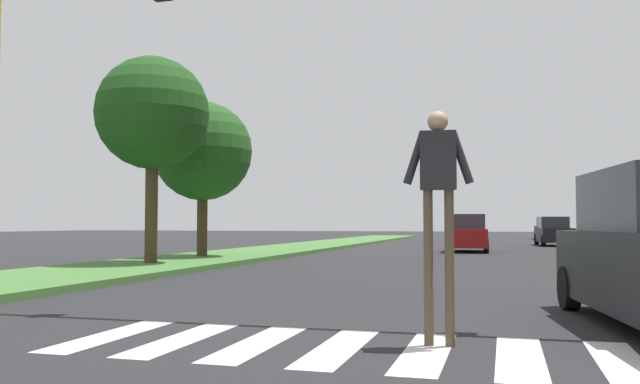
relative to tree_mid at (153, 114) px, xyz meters
The scene contains 10 objects.
ground_plane 15.74m from the tree_mid, 53.14° to the left, with size 140.00×140.00×0.00m, color #262628.
crosswalk 14.31m from the tree_mid, 48.27° to the right, with size 7.65×2.20×0.01m.
median_strip 10.99m from the tree_mid, 89.60° to the left, with size 4.00×64.00×0.15m, color #477A38.
tree_mid is the anchor object (origin of this frame).
tree_far 3.83m from the tree_mid, 93.44° to the left, with size 3.43×3.43×5.35m.
traffic_light_gantry 9.41m from the tree_mid, 58.64° to the right, with size 10.33×0.30×6.00m.
pedestrian_performer 13.68m from the tree_mid, 46.87° to the right, with size 0.75×0.28×2.49m.
sedan_midblock 16.01m from the tree_mid, 58.12° to the left, with size 1.92×4.07×1.68m.
sedan_distant 25.86m from the tree_mid, 60.73° to the left, with size 2.02×4.13×1.64m.
sedan_far_horizon 39.83m from the tree_mid, 70.73° to the left, with size 1.91×4.32×1.75m.
Camera 1 is at (0.77, 1.18, 1.30)m, focal length 36.52 mm.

